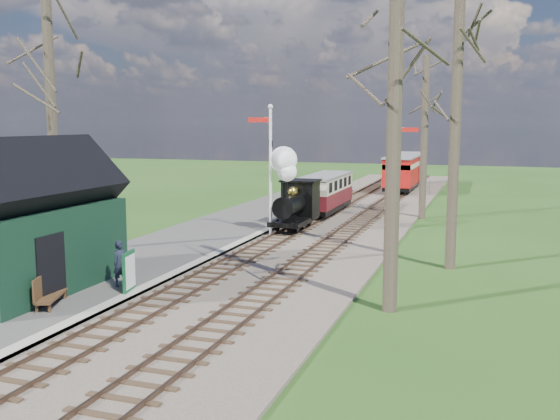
{
  "coord_description": "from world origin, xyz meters",
  "views": [
    {
      "loc": [
        9.1,
        -11.46,
        5.39
      ],
      "look_at": [
        0.46,
        13.97,
        1.6
      ],
      "focal_mm": 40.0,
      "sensor_mm": 36.0,
      "label": 1
    }
  ],
  "objects_px": {
    "station_shed": "(30,224)",
    "coach": "(325,191)",
    "semaphore_far": "(398,161)",
    "bench": "(47,291)",
    "person": "(121,263)",
    "semaphore_near": "(269,160)",
    "red_carriage_b": "(410,168)",
    "locomotive": "(294,194)",
    "sign_board": "(129,271)",
    "red_carriage_a": "(401,173)"
  },
  "relations": [
    {
      "from": "coach",
      "to": "semaphore_far",
      "type": "bearing_deg",
      "value": -18.8
    },
    {
      "from": "station_shed",
      "to": "person",
      "type": "relative_size",
      "value": 4.29
    },
    {
      "from": "semaphore_near",
      "to": "coach",
      "type": "distance_m",
      "value": 7.85
    },
    {
      "from": "station_shed",
      "to": "bench",
      "type": "distance_m",
      "value": 2.58
    },
    {
      "from": "semaphore_near",
      "to": "semaphore_far",
      "type": "bearing_deg",
      "value": 49.4
    },
    {
      "from": "red_carriage_a",
      "to": "red_carriage_b",
      "type": "height_order",
      "value": "same"
    },
    {
      "from": "locomotive",
      "to": "coach",
      "type": "distance_m",
      "value": 6.08
    },
    {
      "from": "station_shed",
      "to": "semaphore_near",
      "type": "xyz_separation_m",
      "value": [
        3.53,
        12.0,
        1.35
      ]
    },
    {
      "from": "semaphore_near",
      "to": "red_carriage_b",
      "type": "bearing_deg",
      "value": 82.55
    },
    {
      "from": "locomotive",
      "to": "coach",
      "type": "height_order",
      "value": "locomotive"
    },
    {
      "from": "station_shed",
      "to": "bench",
      "type": "bearing_deg",
      "value": -39.25
    },
    {
      "from": "locomotive",
      "to": "sign_board",
      "type": "bearing_deg",
      "value": -96.1
    },
    {
      "from": "station_shed",
      "to": "coach",
      "type": "height_order",
      "value": "station_shed"
    },
    {
      "from": "red_carriage_a",
      "to": "semaphore_near",
      "type": "bearing_deg",
      "value": -99.44
    },
    {
      "from": "station_shed",
      "to": "coach",
      "type": "bearing_deg",
      "value": 77.57
    },
    {
      "from": "coach",
      "to": "bench",
      "type": "bearing_deg",
      "value": -97.55
    },
    {
      "from": "semaphore_near",
      "to": "locomotive",
      "type": "relative_size",
      "value": 1.52
    },
    {
      "from": "semaphore_far",
      "to": "red_carriage_b",
      "type": "relative_size",
      "value": 1.07
    },
    {
      "from": "locomotive",
      "to": "sign_board",
      "type": "relative_size",
      "value": 3.28
    },
    {
      "from": "semaphore_near",
      "to": "red_carriage_a",
      "type": "distance_m",
      "value": 20.64
    },
    {
      "from": "red_carriage_b",
      "to": "sign_board",
      "type": "distance_m",
      "value": 37.16
    },
    {
      "from": "bench",
      "to": "red_carriage_a",
      "type": "bearing_deg",
      "value": 80.93
    },
    {
      "from": "semaphore_near",
      "to": "person",
      "type": "bearing_deg",
      "value": -96.25
    },
    {
      "from": "red_carriage_a",
      "to": "person",
      "type": "xyz_separation_m",
      "value": [
        -4.55,
        -31.0,
        -0.63
      ]
    },
    {
      "from": "person",
      "to": "semaphore_near",
      "type": "bearing_deg",
      "value": 18.7
    },
    {
      "from": "person",
      "to": "station_shed",
      "type": "bearing_deg",
      "value": 143.16
    },
    {
      "from": "locomotive",
      "to": "bench",
      "type": "xyz_separation_m",
      "value": [
        -2.74,
        -14.7,
        -1.27
      ]
    },
    {
      "from": "station_shed",
      "to": "red_carriage_a",
      "type": "xyz_separation_m",
      "value": [
        6.9,
        32.26,
        -0.71
      ]
    },
    {
      "from": "locomotive",
      "to": "person",
      "type": "distance_m",
      "value": 12.36
    },
    {
      "from": "red_carriage_a",
      "to": "station_shed",
      "type": "bearing_deg",
      "value": -102.07
    },
    {
      "from": "sign_board",
      "to": "person",
      "type": "distance_m",
      "value": 0.74
    },
    {
      "from": "bench",
      "to": "person",
      "type": "relative_size",
      "value": 1.14
    },
    {
      "from": "semaphore_far",
      "to": "bench",
      "type": "height_order",
      "value": "semaphore_far"
    },
    {
      "from": "semaphore_far",
      "to": "bench",
      "type": "bearing_deg",
      "value": -110.3
    },
    {
      "from": "coach",
      "to": "sign_board",
      "type": "distance_m",
      "value": 18.73
    },
    {
      "from": "station_shed",
      "to": "coach",
      "type": "relative_size",
      "value": 0.96
    },
    {
      "from": "station_shed",
      "to": "red_carriage_b",
      "type": "relative_size",
      "value": 1.18
    },
    {
      "from": "semaphore_near",
      "to": "semaphore_far",
      "type": "height_order",
      "value": "semaphore_near"
    },
    {
      "from": "sign_board",
      "to": "bench",
      "type": "relative_size",
      "value": 0.75
    },
    {
      "from": "red_carriage_a",
      "to": "bench",
      "type": "relative_size",
      "value": 3.21
    },
    {
      "from": "sign_board",
      "to": "person",
      "type": "xyz_separation_m",
      "value": [
        -0.59,
        0.44,
        0.11
      ]
    },
    {
      "from": "station_shed",
      "to": "red_carriage_b",
      "type": "xyz_separation_m",
      "value": [
        6.9,
        37.76,
        -0.71
      ]
    },
    {
      "from": "bench",
      "to": "red_carriage_b",
      "type": "bearing_deg",
      "value": 82.19
    },
    {
      "from": "coach",
      "to": "person",
      "type": "distance_m",
      "value": 18.34
    },
    {
      "from": "semaphore_far",
      "to": "coach",
      "type": "relative_size",
      "value": 0.88
    },
    {
      "from": "station_shed",
      "to": "semaphore_near",
      "type": "bearing_deg",
      "value": 73.62
    },
    {
      "from": "semaphore_far",
      "to": "person",
      "type": "xyz_separation_m",
      "value": [
        -6.32,
        -16.74,
        -2.42
      ]
    },
    {
      "from": "semaphore_near",
      "to": "station_shed",
      "type": "bearing_deg",
      "value": -106.38
    },
    {
      "from": "semaphore_far",
      "to": "sign_board",
      "type": "distance_m",
      "value": 18.29
    },
    {
      "from": "locomotive",
      "to": "bench",
      "type": "height_order",
      "value": "locomotive"
    }
  ]
}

